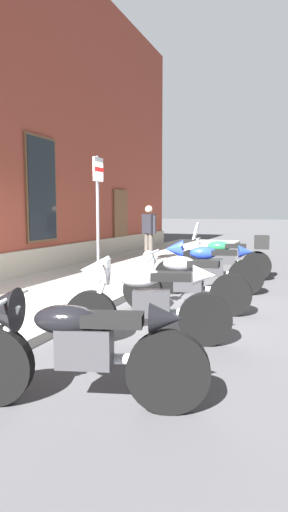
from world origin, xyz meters
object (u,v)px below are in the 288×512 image
Objects in this scene: parking_sign at (98,203)px; motorcycle_white_sport at (141,297)px; motorcycle_grey_naked at (184,282)px; motorcycle_blue_sport at (205,265)px; motorcycle_green_touring at (228,256)px; motorcycle_black_sport at (69,343)px; pedestrian_dark_jacket at (149,230)px.

motorcycle_white_sport is at bearing -143.65° from parking_sign.
parking_sign is (0.88, 1.95, 1.25)m from motorcycle_grey_naked.
parking_sign is (-0.65, 1.93, 1.16)m from motorcycle_blue_sport.
motorcycle_green_touring is 3.48m from parking_sign.
parking_sign is (2.56, 1.89, 1.15)m from motorcycle_white_sport.
motorcycle_green_touring reaches higher than motorcycle_white_sport.
motorcycle_grey_naked is at bearing 178.39° from motorcycle_green_touring.
motorcycle_green_touring is at bearing -38.78° from parking_sign.
parking_sign is at bearing 24.39° from motorcycle_black_sport.
motorcycle_blue_sport is 4.54m from pedestrian_dark_jacket.
motorcycle_white_sport is at bearing 2.11° from motorcycle_black_sport.
motorcycle_black_sport is 1.74m from motorcycle_white_sport.
motorcycle_grey_naked is at bearing -0.04° from motorcycle_black_sport.
motorcycle_green_touring is at bearing -1.82° from motorcycle_white_sport.
motorcycle_black_sport is 6.85m from motorcycle_green_touring.
motorcycle_white_sport is 1.69m from motorcycle_grey_naked.
pedestrian_dark_jacket is at bearing 16.37° from motorcycle_black_sport.
motorcycle_black_sport is 1.28× the size of pedestrian_dark_jacket.
motorcycle_black_sport is 0.95× the size of motorcycle_green_touring.
motorcycle_blue_sport is 1.27× the size of pedestrian_dark_jacket.
parking_sign reaches higher than motorcycle_blue_sport.
motorcycle_grey_naked is (1.68, -0.07, -0.10)m from motorcycle_white_sport.
motorcycle_green_touring is 3.27m from pedestrian_dark_jacket.
motorcycle_blue_sport is 0.94× the size of motorcycle_green_touring.
motorcycle_white_sport reaches higher than motorcycle_blue_sport.
motorcycle_grey_naked is (3.42, -0.00, -0.06)m from motorcycle_black_sport.
motorcycle_blue_sport reaches higher than motorcycle_grey_naked.
motorcycle_green_touring is 0.87× the size of parking_sign.
parking_sign reaches higher than motorcycle_grey_naked.
motorcycle_blue_sport is at bearing 176.34° from motorcycle_green_touring.
motorcycle_grey_naked is at bearing -154.14° from pedestrian_dark_jacket.
motorcycle_white_sport is 7.40m from pedestrian_dark_jacket.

